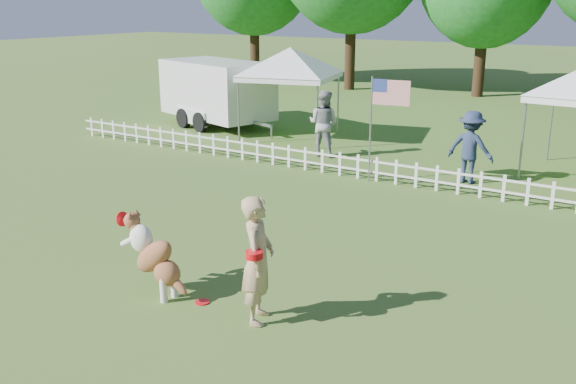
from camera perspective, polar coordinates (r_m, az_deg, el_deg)
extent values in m
plane|color=#376B21|center=(9.58, -6.15, -9.30)|extent=(120.00, 120.00, 0.00)
imported|color=tan|center=(8.55, -2.69, -6.05)|extent=(0.65, 0.76, 1.77)
cylinder|color=red|center=(9.45, -7.63, -9.68)|extent=(0.23, 0.23, 0.02)
imported|color=#949599|center=(17.87, 3.18, 6.11)|extent=(0.93, 0.74, 1.83)
imported|color=#222E49|center=(15.74, 15.92, 3.85)|extent=(1.16, 0.73, 1.72)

